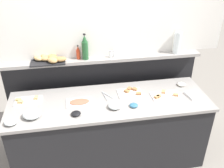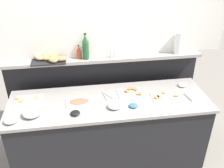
{
  "view_description": "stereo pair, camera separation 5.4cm",
  "coord_description": "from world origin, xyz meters",
  "px_view_note": "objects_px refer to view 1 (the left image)",
  "views": [
    {
      "loc": [
        -0.37,
        -2.33,
        2.46
      ],
      "look_at": [
        0.04,
        0.1,
        1.04
      ],
      "focal_mm": 40.39,
      "sensor_mm": 36.0,
      "label": 1
    },
    {
      "loc": [
        -0.32,
        -2.34,
        2.46
      ],
      "look_at": [
        0.04,
        0.1,
        1.04
      ],
      "focal_mm": 40.39,
      "sensor_mm": 36.0,
      "label": 2
    }
  ],
  "objects_px": {
    "condiment_bowl_dark": "(181,84)",
    "glass_bowl_small": "(115,106)",
    "condiment_bowl_teal": "(76,114)",
    "wine_bottle_green": "(85,48)",
    "napkin_stack": "(194,95)",
    "glass_bowl_large": "(11,122)",
    "condiment_bowl_red": "(134,105)",
    "pepper_shaker": "(114,54)",
    "cold_cuts_platter": "(79,102)",
    "hot_sauce_bottle": "(78,53)",
    "sandwich_platter_side": "(28,100)",
    "sandwich_platter_front": "(130,92)",
    "sandwich_platter_rear": "(165,95)",
    "glass_bowl_medium": "(32,114)",
    "bread_basket": "(50,59)",
    "water_carafe": "(177,43)",
    "serving_tongs": "(106,95)",
    "salt_shaker": "(111,54)"
  },
  "relations": [
    {
      "from": "cold_cuts_platter",
      "to": "hot_sauce_bottle",
      "type": "distance_m",
      "value": 0.62
    },
    {
      "from": "serving_tongs",
      "to": "condiment_bowl_teal",
      "type": "bearing_deg",
      "value": -139.05
    },
    {
      "from": "condiment_bowl_teal",
      "to": "wine_bottle_green",
      "type": "bearing_deg",
      "value": 76.04
    },
    {
      "from": "sandwich_platter_rear",
      "to": "condiment_bowl_dark",
      "type": "xyz_separation_m",
      "value": [
        0.28,
        0.19,
        0.01
      ]
    },
    {
      "from": "condiment_bowl_teal",
      "to": "salt_shaker",
      "type": "xyz_separation_m",
      "value": [
        0.47,
        0.68,
        0.34
      ]
    },
    {
      "from": "sandwich_platter_rear",
      "to": "glass_bowl_medium",
      "type": "relative_size",
      "value": 1.78
    },
    {
      "from": "condiment_bowl_red",
      "to": "bread_basket",
      "type": "xyz_separation_m",
      "value": [
        -0.88,
        0.63,
        0.34
      ]
    },
    {
      "from": "water_carafe",
      "to": "pepper_shaker",
      "type": "bearing_deg",
      "value": 180.0
    },
    {
      "from": "napkin_stack",
      "to": "wine_bottle_green",
      "type": "height_order",
      "value": "wine_bottle_green"
    },
    {
      "from": "sandwich_platter_front",
      "to": "glass_bowl_medium",
      "type": "relative_size",
      "value": 1.49
    },
    {
      "from": "glass_bowl_large",
      "to": "condiment_bowl_teal",
      "type": "height_order",
      "value": "glass_bowl_large"
    },
    {
      "from": "condiment_bowl_dark",
      "to": "condiment_bowl_teal",
      "type": "xyz_separation_m",
      "value": [
        -1.31,
        -0.39,
        -0.0
      ]
    },
    {
      "from": "hot_sauce_bottle",
      "to": "glass_bowl_large",
      "type": "bearing_deg",
      "value": -134.56
    },
    {
      "from": "condiment_bowl_red",
      "to": "pepper_shaker",
      "type": "height_order",
      "value": "pepper_shaker"
    },
    {
      "from": "glass_bowl_medium",
      "to": "glass_bowl_large",
      "type": "bearing_deg",
      "value": -157.38
    },
    {
      "from": "sandwich_platter_side",
      "to": "napkin_stack",
      "type": "relative_size",
      "value": 1.75
    },
    {
      "from": "glass_bowl_medium",
      "to": "bread_basket",
      "type": "relative_size",
      "value": 0.45
    },
    {
      "from": "condiment_bowl_red",
      "to": "bread_basket",
      "type": "relative_size",
      "value": 0.22
    },
    {
      "from": "glass_bowl_large",
      "to": "condiment_bowl_teal",
      "type": "bearing_deg",
      "value": 3.16
    },
    {
      "from": "glass_bowl_large",
      "to": "glass_bowl_small",
      "type": "distance_m",
      "value": 1.05
    },
    {
      "from": "wine_bottle_green",
      "to": "salt_shaker",
      "type": "distance_m",
      "value": 0.32
    },
    {
      "from": "cold_cuts_platter",
      "to": "pepper_shaker",
      "type": "relative_size",
      "value": 3.34
    },
    {
      "from": "napkin_stack",
      "to": "wine_bottle_green",
      "type": "distance_m",
      "value": 1.39
    },
    {
      "from": "condiment_bowl_teal",
      "to": "hot_sauce_bottle",
      "type": "relative_size",
      "value": 0.57
    },
    {
      "from": "napkin_stack",
      "to": "water_carafe",
      "type": "relative_size",
      "value": 0.62
    },
    {
      "from": "wine_bottle_green",
      "to": "glass_bowl_large",
      "type": "bearing_deg",
      "value": -138.33
    },
    {
      "from": "sandwich_platter_front",
      "to": "hot_sauce_bottle",
      "type": "xyz_separation_m",
      "value": [
        -0.57,
        0.38,
        0.38
      ]
    },
    {
      "from": "cold_cuts_platter",
      "to": "water_carafe",
      "type": "relative_size",
      "value": 1.06
    },
    {
      "from": "glass_bowl_large",
      "to": "condiment_bowl_teal",
      "type": "distance_m",
      "value": 0.63
    },
    {
      "from": "glass_bowl_large",
      "to": "wine_bottle_green",
      "type": "bearing_deg",
      "value": 41.67
    },
    {
      "from": "sandwich_platter_rear",
      "to": "cold_cuts_platter",
      "type": "height_order",
      "value": "sandwich_platter_rear"
    },
    {
      "from": "sandwich_platter_side",
      "to": "condiment_bowl_teal",
      "type": "xyz_separation_m",
      "value": [
        0.52,
        -0.35,
        0.01
      ]
    },
    {
      "from": "sandwich_platter_side",
      "to": "glass_bowl_small",
      "type": "relative_size",
      "value": 2.09
    },
    {
      "from": "napkin_stack",
      "to": "pepper_shaker",
      "type": "height_order",
      "value": "pepper_shaker"
    },
    {
      "from": "condiment_bowl_dark",
      "to": "glass_bowl_small",
      "type": "bearing_deg",
      "value": -159.97
    },
    {
      "from": "glass_bowl_medium",
      "to": "sandwich_platter_side",
      "type": "bearing_deg",
      "value": 105.38
    },
    {
      "from": "serving_tongs",
      "to": "hot_sauce_bottle",
      "type": "bearing_deg",
      "value": 125.21
    },
    {
      "from": "glass_bowl_small",
      "to": "cold_cuts_platter",
      "type": "bearing_deg",
      "value": 157.02
    },
    {
      "from": "condiment_bowl_teal",
      "to": "serving_tongs",
      "type": "xyz_separation_m",
      "value": [
        0.36,
        0.31,
        -0.01
      ]
    },
    {
      "from": "condiment_bowl_red",
      "to": "serving_tongs",
      "type": "bearing_deg",
      "value": 135.26
    },
    {
      "from": "sandwich_platter_front",
      "to": "pepper_shaker",
      "type": "distance_m",
      "value": 0.52
    },
    {
      "from": "wine_bottle_green",
      "to": "sandwich_platter_rear",
      "type": "bearing_deg",
      "value": -29.45
    },
    {
      "from": "sandwich_platter_front",
      "to": "serving_tongs",
      "type": "height_order",
      "value": "sandwich_platter_front"
    },
    {
      "from": "glass_bowl_medium",
      "to": "napkin_stack",
      "type": "bearing_deg",
      "value": 2.96
    },
    {
      "from": "hot_sauce_bottle",
      "to": "pepper_shaker",
      "type": "xyz_separation_m",
      "value": [
        0.43,
        -0.02,
        -0.03
      ]
    },
    {
      "from": "sandwich_platter_rear",
      "to": "condiment_bowl_red",
      "type": "bearing_deg",
      "value": -160.53
    },
    {
      "from": "glass_bowl_large",
      "to": "condiment_bowl_dark",
      "type": "height_order",
      "value": "glass_bowl_large"
    },
    {
      "from": "cold_cuts_platter",
      "to": "hot_sauce_bottle",
      "type": "bearing_deg",
      "value": 85.58
    },
    {
      "from": "glass_bowl_small",
      "to": "pepper_shaker",
      "type": "distance_m",
      "value": 0.71
    },
    {
      "from": "sandwich_platter_rear",
      "to": "condiment_bowl_dark",
      "type": "bearing_deg",
      "value": 34.62
    }
  ]
}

